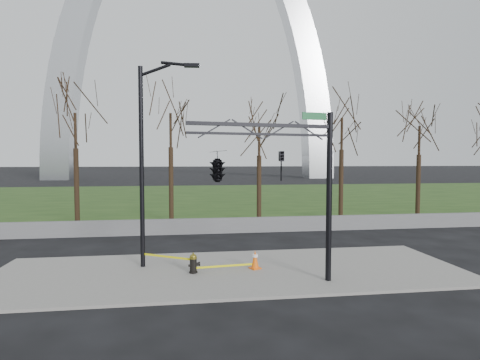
{
  "coord_description": "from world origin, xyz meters",
  "views": [
    {
      "loc": [
        -1.66,
        -14.37,
        4.35
      ],
      "look_at": [
        0.63,
        2.0,
        3.48
      ],
      "focal_mm": 28.43,
      "sensor_mm": 36.0,
      "label": 1
    }
  ],
  "objects": [
    {
      "name": "ground",
      "position": [
        0.0,
        0.0,
        0.0
      ],
      "size": [
        500.0,
        500.0,
        0.0
      ],
      "primitive_type": "plane",
      "color": "black",
      "rests_on": "ground"
    },
    {
      "name": "sidewalk",
      "position": [
        0.0,
        0.0,
        0.05
      ],
      "size": [
        18.0,
        6.0,
        0.1
      ],
      "primitive_type": "cube",
      "color": "gray",
      "rests_on": "ground"
    },
    {
      "name": "caution_tape",
      "position": [
        -1.32,
        0.18,
        0.44
      ],
      "size": [
        4.39,
        1.16,
        0.4
      ],
      "color": "yellow",
      "rests_on": "ground"
    },
    {
      "name": "fire_hydrant",
      "position": [
        -1.44,
        -0.16,
        0.45
      ],
      "size": [
        0.48,
        0.31,
        0.77
      ],
      "rotation": [
        0.0,
        0.0,
        0.22
      ],
      "color": "black",
      "rests_on": "sidewalk"
    },
    {
      "name": "guardrail",
      "position": [
        0.0,
        8.0,
        0.45
      ],
      "size": [
        60.0,
        0.3,
        0.9
      ],
      "primitive_type": "cube",
      "color": "#59595B",
      "rests_on": "ground"
    },
    {
      "name": "traffic_signal_mast",
      "position": [
        0.06,
        -2.17,
        4.15
      ],
      "size": [
        5.06,
        2.53,
        6.0
      ],
      "rotation": [
        0.0,
        0.0,
        0.14
      ],
      "color": "black",
      "rests_on": "ground"
    },
    {
      "name": "traffic_cone",
      "position": [
        0.96,
        0.08,
        0.47
      ],
      "size": [
        0.5,
        0.5,
        0.74
      ],
      "rotation": [
        0.0,
        0.0,
        0.44
      ],
      "color": "#F05D0C",
      "rests_on": "sidewalk"
    },
    {
      "name": "tree_row",
      "position": [
        0.27,
        12.0,
        4.12
      ],
      "size": [
        46.55,
        4.0,
        8.25
      ],
      "color": "black",
      "rests_on": "ground"
    },
    {
      "name": "street_light",
      "position": [
        -3.21,
        0.98,
        4.69
      ],
      "size": [
        2.39,
        0.42,
        8.21
      ],
      "rotation": [
        0.0,
        0.0,
        -0.09
      ],
      "color": "black",
      "rests_on": "ground"
    },
    {
      "name": "grass_strip",
      "position": [
        0.0,
        30.0,
        0.03
      ],
      "size": [
        120.0,
        40.0,
        0.06
      ],
      "primitive_type": "cube",
      "color": "#223F17",
      "rests_on": "ground"
    },
    {
      "name": "gateway_arch",
      "position": [
        0.0,
        75.0,
        32.5
      ],
      "size": [
        66.0,
        6.0,
        65.0
      ],
      "primitive_type": null,
      "color": "silver",
      "rests_on": "ground"
    }
  ]
}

